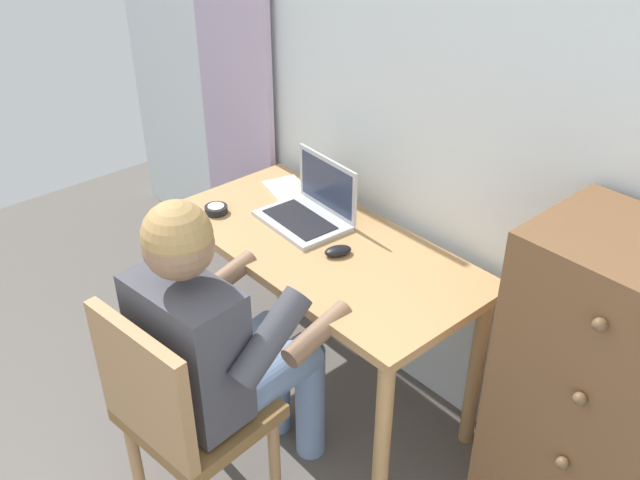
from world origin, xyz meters
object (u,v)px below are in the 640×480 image
Objects in this scene: dresser at (604,423)px; notebook_pad at (288,189)px; computer_mouse at (338,251)px; person_seated at (221,338)px; laptop at (311,208)px; desk at (322,267)px; desk_clock at (216,209)px; chair at (180,412)px.

dresser is 5.65× the size of notebook_pad.
person_seated is at bearing -63.39° from computer_mouse.
laptop reaches higher than computer_mouse.
dresser reaches higher than laptop.
laptop is 3.55× the size of computer_mouse.
notebook_pad reaches higher than desk.
notebook_pad is (-0.50, 0.17, -0.01)m from computer_mouse.
dresser is 1.27m from laptop.
notebook_pad is at bearing 82.47° from desk_clock.
dresser is 1.50m from notebook_pad.
chair is at bearing -42.31° from notebook_pad.
desk_clock is at bearing -143.50° from computer_mouse.
computer_mouse is 0.56m from desk_clock.
chair is at bearing -77.03° from desk.
computer_mouse is (-0.07, 0.73, 0.24)m from chair.
dresser is at bearing 13.32° from notebook_pad.
dresser reaches higher than desk_clock.
desk is 3.52× the size of laptop.
computer_mouse is 1.11× the size of desk_clock.
person_seated reaches higher than chair.
laptop is at bearing -178.85° from computer_mouse.
person_seated is (-0.02, 0.18, 0.18)m from chair.
chair is at bearing -68.19° from laptop.
person_seated is 0.55m from computer_mouse.
desk_clock is (-0.62, 0.58, 0.24)m from chair.
person_seated is 3.41× the size of laptop.
person_seated reaches higher than desk.
desk_clock is (-0.54, -0.15, -0.00)m from computer_mouse.
chair is 0.77m from computer_mouse.
person_seated is 0.71m from laptop.
chair is at bearing -63.47° from computer_mouse.
notebook_pad is (-0.57, 0.90, 0.23)m from chair.
chair is at bearing -43.15° from desk_clock.
desk is at bearing -6.76° from notebook_pad.
desk_clock is at bearing -82.15° from notebook_pad.
desk is 0.45m from notebook_pad.
computer_mouse is at bearing 15.80° from desk_clock.
desk_clock is at bearing -139.76° from laptop.
desk is at bearing 102.97° from chair.
laptop reaches higher than desk.
computer_mouse is 0.48× the size of notebook_pad.
notebook_pad is (-0.40, 0.16, 0.12)m from desk.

